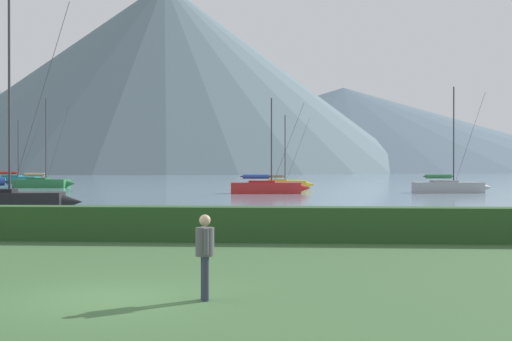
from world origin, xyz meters
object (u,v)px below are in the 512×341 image
(sailboat_slip_3, at_px, (15,179))
(sailboat_slip_10, at_px, (267,187))
(sailboat_slip_4, at_px, (0,200))
(person_seated_viewer, at_px, (205,250))
(sailboat_slip_1, at_px, (281,184))
(sailboat_slip_0, at_px, (449,186))
(sailboat_slip_5, at_px, (42,182))

(sailboat_slip_3, bearing_deg, sailboat_slip_10, -44.66)
(sailboat_slip_4, bearing_deg, person_seated_viewer, -69.68)
(sailboat_slip_1, bearing_deg, sailboat_slip_4, -108.12)
(sailboat_slip_0, height_order, sailboat_slip_10, sailboat_slip_0)
(sailboat_slip_1, height_order, sailboat_slip_10, sailboat_slip_10)
(sailboat_slip_4, bearing_deg, sailboat_slip_3, 101.51)
(sailboat_slip_3, bearing_deg, sailboat_slip_1, -29.17)
(sailboat_slip_3, relative_size, sailboat_slip_4, 0.74)
(sailboat_slip_10, bearing_deg, sailboat_slip_0, 2.77)
(person_seated_viewer, bearing_deg, sailboat_slip_10, 77.91)
(sailboat_slip_4, height_order, person_seated_viewer, sailboat_slip_4)
(sailboat_slip_10, relative_size, person_seated_viewer, 5.43)
(sailboat_slip_0, distance_m, person_seated_viewer, 59.48)
(sailboat_slip_0, relative_size, sailboat_slip_1, 1.22)
(sailboat_slip_5, xyz_separation_m, person_seated_viewer, (29.30, -71.06, 0.35))
(sailboat_slip_0, bearing_deg, sailboat_slip_1, 138.42)
(sailboat_slip_1, distance_m, sailboat_slip_10, 14.63)
(sailboat_slip_1, height_order, sailboat_slip_5, sailboat_slip_5)
(sailboat_slip_0, relative_size, sailboat_slip_10, 1.13)
(sailboat_slip_3, distance_m, person_seated_viewer, 96.77)
(sailboat_slip_5, bearing_deg, sailboat_slip_3, 124.69)
(sailboat_slip_0, distance_m, sailboat_slip_10, 17.55)
(sailboat_slip_4, bearing_deg, sailboat_slip_10, 55.31)
(sailboat_slip_10, bearing_deg, sailboat_slip_4, -120.68)
(sailboat_slip_4, height_order, sailboat_slip_5, sailboat_slip_4)
(sailboat_slip_5, distance_m, sailboat_slip_10, 31.99)
(sailboat_slip_1, relative_size, sailboat_slip_10, 0.93)
(sailboat_slip_10, xyz_separation_m, person_seated_viewer, (1.79, -54.75, 0.35))
(sailboat_slip_0, height_order, person_seated_viewer, sailboat_slip_0)
(sailboat_slip_3, xyz_separation_m, sailboat_slip_5, (10.33, -17.22, -0.01))
(sailboat_slip_3, height_order, sailboat_slip_5, sailboat_slip_5)
(sailboat_slip_5, distance_m, person_seated_viewer, 76.87)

